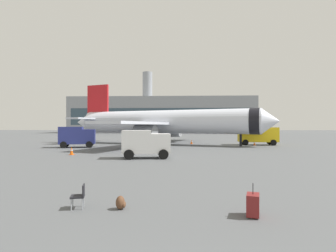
# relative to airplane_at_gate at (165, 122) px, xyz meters

# --- Properties ---
(airplane_at_gate) EXTENTS (34.68, 31.73, 10.50)m
(airplane_at_gate) POSITION_rel_airplane_at_gate_xyz_m (0.00, 0.00, 0.00)
(airplane_at_gate) COLOR silver
(airplane_at_gate) RESTS_ON ground
(service_truck) EXTENTS (5.19, 3.47, 2.90)m
(service_truck) POSITION_rel_airplane_at_gate_xyz_m (-11.95, -7.11, -2.05)
(service_truck) COLOR navy
(service_truck) RESTS_ON ground
(fuel_truck) EXTENTS (6.17, 3.10, 3.20)m
(fuel_truck) POSITION_rel_airplane_at_gate_xyz_m (14.80, -1.01, -1.88)
(fuel_truck) COLOR yellow
(fuel_truck) RESTS_ON ground
(cargo_van) EXTENTS (4.61, 2.79, 2.60)m
(cargo_van) POSITION_rel_airplane_at_gate_xyz_m (-0.72, -19.59, -2.21)
(cargo_van) COLOR white
(cargo_van) RESTS_ON ground
(safety_cone_near) EXTENTS (0.44, 0.44, 0.83)m
(safety_cone_near) POSITION_rel_airplane_at_gate_xyz_m (-8.78, -16.91, -3.25)
(safety_cone_near) COLOR #F2590C
(safety_cone_near) RESTS_ON ground
(safety_cone_mid) EXTENTS (0.44, 0.44, 0.68)m
(safety_cone_mid) POSITION_rel_airplane_at_gate_xyz_m (4.47, 0.87, -3.32)
(safety_cone_mid) COLOR #F2590C
(safety_cone_mid) RESTS_ON ground
(safety_cone_far) EXTENTS (0.44, 0.44, 0.70)m
(safety_cone_far) POSITION_rel_airplane_at_gate_xyz_m (-5.61, -0.06, -3.31)
(safety_cone_far) COLOR #F2590C
(safety_cone_far) RESTS_ON ground
(safety_cone_outer) EXTENTS (0.44, 0.44, 0.65)m
(safety_cone_outer) POSITION_rel_airplane_at_gate_xyz_m (14.07, -2.11, -3.34)
(safety_cone_outer) COLOR #F2590C
(safety_cone_outer) RESTS_ON ground
(rolling_suitcase) EXTENTS (0.57, 0.73, 1.10)m
(rolling_suitcase) POSITION_rel_airplane_at_gate_xyz_m (4.86, -35.72, -3.27)
(rolling_suitcase) COLOR maroon
(rolling_suitcase) RESTS_ON ground
(traveller_backpack) EXTENTS (0.36, 0.40, 0.48)m
(traveller_backpack) POSITION_rel_airplane_at_gate_xyz_m (0.31, -35.12, -3.42)
(traveller_backpack) COLOR brown
(traveller_backpack) RESTS_ON ground
(gate_chair) EXTENTS (0.58, 0.58, 0.86)m
(gate_chair) POSITION_rel_airplane_at_gate_xyz_m (-1.19, -35.09, -3.16)
(gate_chair) COLOR black
(gate_chair) RESTS_ON ground
(terminal_building) EXTENTS (79.88, 21.79, 27.52)m
(terminal_building) POSITION_rel_airplane_at_gate_xyz_m (-5.23, 78.69, 4.22)
(terminal_building) COLOR gray
(terminal_building) RESTS_ON ground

